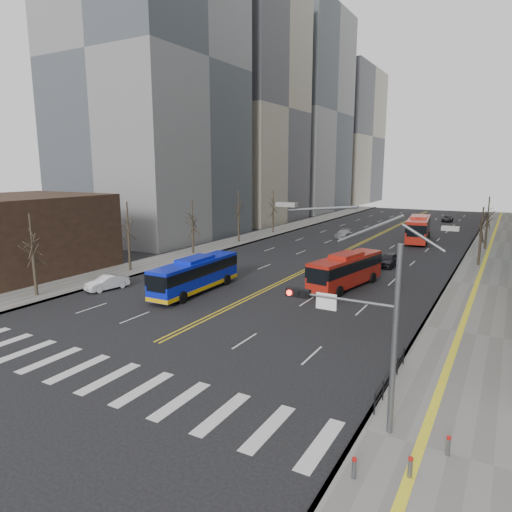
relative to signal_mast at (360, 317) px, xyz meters
The scene contains 18 objects.
ground 14.73m from the signal_mast, behind, with size 220.00×220.00×0.00m, color black.
sidewalk_right 43.43m from the signal_mast, 85.04° to the left, with size 7.00×130.00×0.15m, color slate.
sidewalk_left 52.80m from the signal_mast, 125.14° to the left, with size 5.00×130.00×0.15m, color slate.
crosswalk 14.73m from the signal_mast, behind, with size 26.70×4.00×0.01m.
centerline 54.98m from the signal_mast, 104.56° to the left, with size 0.55×100.00×0.01m.
office_towers 70.52m from the signal_mast, 101.59° to the left, with size 83.00×134.00×58.00m.
storefront 41.01m from the signal_mast, 165.92° to the left, with size 14.00×18.00×8.00m.
signal_mast is the anchor object (origin of this frame).
pedestrian_railing 5.71m from the signal_mast, 82.40° to the left, with size 0.06×6.06×1.02m.
bollards 5.43m from the signal_mast, 40.86° to the right, with size 2.87×3.17×0.78m.
street_trees 38.71m from the signal_mast, 122.76° to the left, with size 35.20×47.20×7.60m.
blue_bus 23.60m from the signal_mast, 143.55° to the left, with size 2.67×10.63×3.12m.
red_bus_near 23.38m from the signal_mast, 109.51° to the left, with size 4.08×10.25×3.20m.
red_bus_far 53.38m from the signal_mast, 97.47° to the left, with size 4.16×12.34×3.81m.
car_white 28.64m from the signal_mast, 158.02° to the left, with size 1.36×3.89×1.28m, color white.
car_dark_mid 33.89m from the signal_mast, 101.17° to the left, with size 1.77×4.39×1.50m, color black.
car_silver 54.09m from the signal_mast, 109.35° to the left, with size 1.72×4.22×1.23m, color #9D9DA2.
car_dark_far 82.27m from the signal_mast, 94.44° to the left, with size 1.92×4.17×1.16m, color black.
Camera 1 is at (18.78, -15.54, 10.86)m, focal length 32.00 mm.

